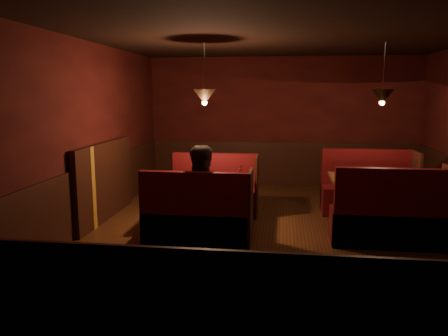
# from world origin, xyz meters

# --- Properties ---
(room) EXTENTS (6.02, 7.02, 2.92)m
(room) POSITION_xyz_m (-0.28, 0.04, 1.05)
(room) COLOR #401E10
(room) RESTS_ON ground
(main_table) EXTENTS (1.40, 0.85, 0.98)m
(main_table) POSITION_xyz_m (-1.17, 0.22, 0.58)
(main_table) COLOR brown
(main_table) RESTS_ON ground
(main_bench_far) EXTENTS (1.54, 0.55, 1.05)m
(main_bench_far) POSITION_xyz_m (-1.15, 1.02, 0.33)
(main_bench_far) COLOR #481311
(main_bench_far) RESTS_ON ground
(main_bench_near) EXTENTS (1.54, 0.55, 1.05)m
(main_bench_near) POSITION_xyz_m (-1.15, -0.57, 0.33)
(main_bench_near) COLOR #481311
(main_bench_near) RESTS_ON ground
(second_table) EXTENTS (1.42, 0.91, 0.80)m
(second_table) POSITION_xyz_m (1.49, 0.50, 0.60)
(second_table) COLOR brown
(second_table) RESTS_ON ground
(second_bench_far) EXTENTS (1.57, 0.59, 1.12)m
(second_bench_far) POSITION_xyz_m (1.52, 1.35, 0.36)
(second_bench_far) COLOR #481311
(second_bench_far) RESTS_ON ground
(second_bench_near) EXTENTS (1.57, 0.59, 1.12)m
(second_bench_near) POSITION_xyz_m (1.52, -0.35, 0.36)
(second_bench_near) COLOR #481311
(second_bench_near) RESTS_ON ground
(diner_a) EXTENTS (0.60, 0.51, 1.40)m
(diner_a) POSITION_xyz_m (-1.38, 0.87, 0.70)
(diner_a) COLOR black
(diner_a) RESTS_ON ground
(diner_b) EXTENTS (1.01, 0.90, 1.72)m
(diner_b) POSITION_xyz_m (-1.08, -0.40, 0.86)
(diner_b) COLOR black
(diner_b) RESTS_ON ground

